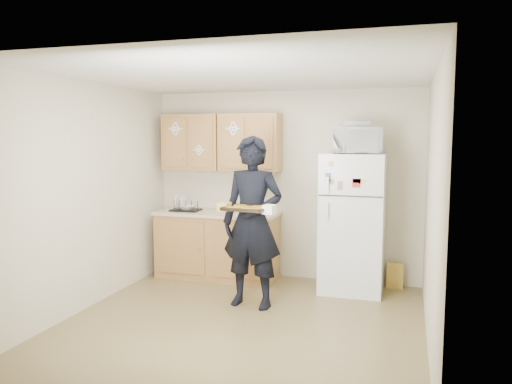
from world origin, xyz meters
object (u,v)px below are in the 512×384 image
refrigerator (353,223)px  microwave (357,140)px  baking_tray (246,209)px  dish_rack (186,205)px  person (252,222)px

refrigerator → microwave: (0.04, -0.05, 1.01)m
baking_tray → dish_rack: size_ratio=1.19×
refrigerator → dish_rack: 2.24m
refrigerator → dish_rack: (-2.24, 0.01, 0.13)m
refrigerator → baking_tray: size_ratio=3.75×
dish_rack → microwave: bearing=-1.5°
person → microwave: 1.62m
refrigerator → person: bearing=-138.2°
baking_tray → microwave: bearing=53.5°
person → dish_rack: bearing=148.7°
refrigerator → dish_rack: bearing=179.8°
baking_tray → microwave: size_ratio=0.80×
microwave → dish_rack: bearing=170.8°
baking_tray → refrigerator: bearing=55.8°
refrigerator → microwave: 1.01m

